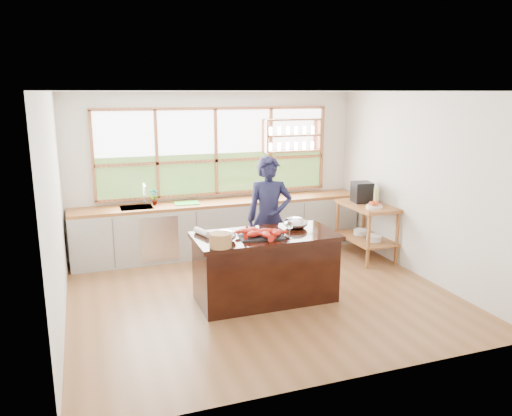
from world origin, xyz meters
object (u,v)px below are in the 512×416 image
cook (269,218)px  wicker_basket (220,240)px  island (265,267)px  espresso_machine (362,192)px

cook → wicker_basket: cook is taller
wicker_basket → cook: bearing=46.5°
island → espresso_machine: 2.61m
island → wicker_basket: size_ratio=6.95×
island → cook: (0.34, 0.75, 0.45)m
wicker_basket → espresso_machine: bearing=29.2°
cook → wicker_basket: bearing=-118.4°
island → espresso_machine: bearing=30.2°
island → espresso_machine: (2.19, 1.28, 0.62)m
cook → espresso_machine: 1.93m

